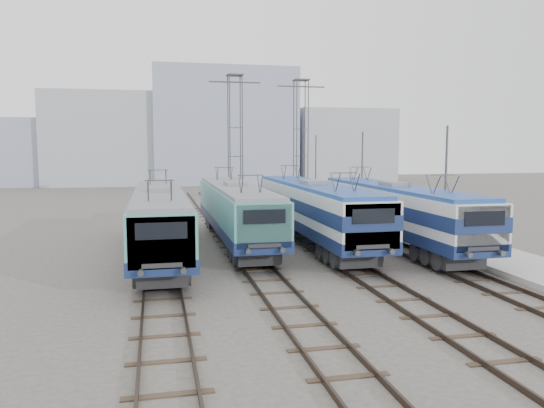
{
  "coord_description": "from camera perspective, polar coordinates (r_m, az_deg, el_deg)",
  "views": [
    {
      "loc": [
        -6.93,
        -24.19,
        5.85
      ],
      "look_at": [
        -0.03,
        7.0,
        2.39
      ],
      "focal_mm": 35.0,
      "sensor_mm": 36.0,
      "label": 1
    }
  ],
  "objects": [
    {
      "name": "ground",
      "position": [
        25.83,
        3.45,
        -6.92
      ],
      "size": [
        160.0,
        160.0,
        0.0
      ],
      "primitive_type": "plane",
      "color": "#514C47"
    },
    {
      "name": "platform",
      "position": [
        36.91,
        15.37,
        -2.93
      ],
      "size": [
        4.0,
        70.0,
        0.3
      ],
      "primitive_type": "cube",
      "color": "#9E9E99",
      "rests_on": "ground"
    },
    {
      "name": "locomotive_far_left",
      "position": [
        28.35,
        -12.01,
        -1.43
      ],
      "size": [
        2.75,
        17.33,
        3.26
      ],
      "color": "navy",
      "rests_on": "ground"
    },
    {
      "name": "locomotive_center_left",
      "position": [
        31.73,
        -3.91,
        -0.5
      ],
      "size": [
        2.75,
        17.38,
        3.27
      ],
      "color": "navy",
      "rests_on": "ground"
    },
    {
      "name": "locomotive_center_right",
      "position": [
        31.57,
        4.51,
        -0.31
      ],
      "size": [
        2.84,
        17.96,
        3.38
      ],
      "color": "navy",
      "rests_on": "ground"
    },
    {
      "name": "locomotive_far_right",
      "position": [
        31.81,
        13.08,
        -0.48
      ],
      "size": [
        2.79,
        17.61,
        3.31
      ],
      "color": "navy",
      "rests_on": "ground"
    },
    {
      "name": "catenary_tower_west",
      "position": [
        46.71,
        -3.97,
        7.13
      ],
      "size": [
        4.5,
        1.2,
        12.0
      ],
      "color": "#3F4247",
      "rests_on": "ground"
    },
    {
      "name": "catenary_tower_east",
      "position": [
        50.03,
        3.12,
        7.08
      ],
      "size": [
        4.5,
        1.2,
        12.0
      ],
      "color": "#3F4247",
      "rests_on": "ground"
    },
    {
      "name": "mast_front",
      "position": [
        30.54,
        18.14,
        1.45
      ],
      "size": [
        0.12,
        0.12,
        7.0
      ],
      "primitive_type": "cylinder",
      "color": "#3F4247",
      "rests_on": "ground"
    },
    {
      "name": "mast_mid",
      "position": [
        41.29,
        9.65,
        2.83
      ],
      "size": [
        0.12,
        0.12,
        7.0
      ],
      "primitive_type": "cylinder",
      "color": "#3F4247",
      "rests_on": "ground"
    },
    {
      "name": "mast_rear",
      "position": [
        52.59,
        4.72,
        3.59
      ],
      "size": [
        0.12,
        0.12,
        7.0
      ],
      "primitive_type": "cylinder",
      "color": "#3F4247",
      "rests_on": "ground"
    },
    {
      "name": "safety_cone",
      "position": [
        30.02,
        20.47,
        -4.34
      ],
      "size": [
        0.33,
        0.33,
        0.55
      ],
      "primitive_type": "cone",
      "color": "orange",
      "rests_on": "platform"
    },
    {
      "name": "building_west",
      "position": [
        86.49,
        -17.29,
        6.66
      ],
      "size": [
        18.0,
        12.0,
        14.0
      ],
      "primitive_type": "cube",
      "color": "#9DA5B0",
      "rests_on": "ground"
    },
    {
      "name": "building_center",
      "position": [
        86.94,
        -5.3,
        8.23
      ],
      "size": [
        22.0,
        14.0,
        18.0
      ],
      "primitive_type": "cube",
      "color": "#8F97B0",
      "rests_on": "ground"
    },
    {
      "name": "building_east",
      "position": [
        91.57,
        7.31,
        6.22
      ],
      "size": [
        16.0,
        12.0,
        12.0
      ],
      "primitive_type": "cube",
      "color": "#9DA5B0",
      "rests_on": "ground"
    }
  ]
}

